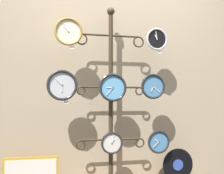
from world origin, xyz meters
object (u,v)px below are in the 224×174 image
Objects in this scene: picture_frame at (31,174)px; clock_bottom_right at (158,142)px; display_stand at (111,129)px; clock_bottom_center at (112,143)px; vinyl_record at (178,165)px; clock_top_left at (68,32)px; clock_middle_center at (113,88)px; clock_top_right at (157,39)px; clock_middle_left at (62,85)px; clock_middle_right at (153,86)px.

clock_bottom_right is at bearing -3.66° from picture_frame.
display_stand reaches higher than clock_bottom_right.
vinyl_record is (0.72, 0.04, -0.26)m from clock_bottom_center.
clock_bottom_right reaches higher than vinyl_record.
clock_bottom_right is at bearing 1.05° from clock_top_left.
display_stand is at bearing 86.34° from clock_middle_center.
clock_top_right is 1.04m from clock_bottom_right.
clock_middle_center is at bearing -93.66° from display_stand.
clock_middle_left is at bearing -20.71° from picture_frame.
display_stand is 5.46× the size of vinyl_record.
clock_top_left is 0.90m from clock_top_right.
display_stand reaches higher than clock_middle_left.
clock_middle_center is at bearing -6.71° from picture_frame.
clock_top_left reaches higher than vinyl_record.
display_stand is 8.47× the size of clock_bottom_center.
clock_top_right is at bearing -3.17° from picture_frame.
clock_top_left reaches higher than clock_bottom_center.
clock_top_left is at bearing -179.15° from clock_middle_center.
picture_frame is (-0.27, 0.10, -0.82)m from clock_middle_left.
clock_bottom_center is (0.43, 0.03, -1.06)m from clock_top_left.
clock_bottom_center is at bearing 3.63° from clock_top_left.
display_stand is 7.87× the size of clock_bottom_right.
display_stand reaches higher than clock_top_left.
clock_middle_center is at bearing 1.56° from clock_middle_left.
picture_frame is at bearing -179.15° from display_stand.
clock_bottom_center is 0.64× the size of vinyl_record.
clock_middle_right is 0.76× the size of vinyl_record.
clock_middle_right is 1.44m from picture_frame.
clock_middle_left reaches higher than vinyl_record.
vinyl_record is at bearing 3.63° from clock_middle_left.
clock_middle_center is 0.55× the size of picture_frame.
clock_middle_center is 0.72m from clock_bottom_right.
display_stand is at bearing 82.33° from clock_bottom_center.
display_stand reaches higher than clock_middle_right.
picture_frame is (-0.77, -0.01, -0.40)m from display_stand.
clock_bottom_right is 0.46× the size of picture_frame.
picture_frame is (-0.76, 0.09, -0.81)m from clock_middle_center.
clock_middle_right is at bearing -4.28° from picture_frame.
clock_top_left reaches higher than clock_bottom_right.
display_stand is at bearing 12.98° from clock_middle_left.
clock_middle_right reaches higher than clock_bottom_right.
clock_top_right is 0.69× the size of vinyl_record.
clock_middle_center is at bearing -178.78° from clock_bottom_right.
clock_bottom_right is (0.97, 0.02, -0.56)m from clock_middle_left.
clock_middle_center is 0.54m from clock_bottom_center.
clock_middle_right reaches higher than clock_middle_center.
clock_middle_right is 1.09× the size of clock_bottom_right.
clock_top_left is 1.16× the size of clock_top_right.
clock_top_right is 0.99× the size of clock_bottom_right.
display_stand is 1.03m from clock_top_left.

